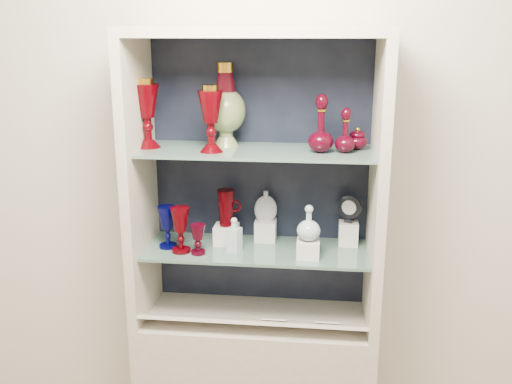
# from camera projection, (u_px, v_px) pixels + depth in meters

# --- Properties ---
(wall_back) EXTENTS (3.50, 0.02, 2.80)m
(wall_back) POSITION_uv_depth(u_px,v_px,m) (262.00, 156.00, 2.48)
(wall_back) COLOR silver
(wall_back) RESTS_ON ground
(cabinet_back_panel) EXTENTS (0.98, 0.02, 1.15)m
(cabinet_back_panel) POSITION_uv_depth(u_px,v_px,m) (261.00, 175.00, 2.47)
(cabinet_back_panel) COLOR black
(cabinet_back_panel) RESTS_ON cabinet_base
(cabinet_side_left) EXTENTS (0.04, 0.40, 1.15)m
(cabinet_side_left) POSITION_uv_depth(u_px,v_px,m) (140.00, 183.00, 2.34)
(cabinet_side_left) COLOR #B9AF9D
(cabinet_side_left) RESTS_ON cabinet_base
(cabinet_side_right) EXTENTS (0.04, 0.40, 1.15)m
(cabinet_side_right) POSITION_uv_depth(u_px,v_px,m) (378.00, 190.00, 2.23)
(cabinet_side_right) COLOR #B9AF9D
(cabinet_side_right) RESTS_ON cabinet_base
(cabinet_top_cap) EXTENTS (1.00, 0.40, 0.04)m
(cabinet_top_cap) POSITION_uv_depth(u_px,v_px,m) (256.00, 32.00, 2.12)
(cabinet_top_cap) COLOR #B9AF9D
(cabinet_top_cap) RESTS_ON cabinet_side_left
(shelf_lower) EXTENTS (0.92, 0.34, 0.01)m
(shelf_lower) POSITION_uv_depth(u_px,v_px,m) (257.00, 250.00, 2.38)
(shelf_lower) COLOR slate
(shelf_lower) RESTS_ON cabinet_side_left
(shelf_upper) EXTENTS (0.92, 0.34, 0.01)m
(shelf_upper) POSITION_uv_depth(u_px,v_px,m) (257.00, 151.00, 2.27)
(shelf_upper) COLOR slate
(shelf_upper) RESTS_ON cabinet_side_left
(label_ledge) EXTENTS (0.92, 0.17, 0.09)m
(label_ledge) POSITION_uv_depth(u_px,v_px,m) (253.00, 322.00, 2.33)
(label_ledge) COLOR #B9AF9D
(label_ledge) RESTS_ON cabinet_base
(label_card_0) EXTENTS (0.10, 0.06, 0.03)m
(label_card_0) POSITION_uv_depth(u_px,v_px,m) (327.00, 322.00, 2.29)
(label_card_0) COLOR white
(label_card_0) RESTS_ON label_ledge
(label_card_1) EXTENTS (0.10, 0.06, 0.03)m
(label_card_1) POSITION_uv_depth(u_px,v_px,m) (274.00, 319.00, 2.31)
(label_card_1) COLOR white
(label_card_1) RESTS_ON label_ledge
(pedestal_lamp_left) EXTENTS (0.13, 0.13, 0.28)m
(pedestal_lamp_left) POSITION_uv_depth(u_px,v_px,m) (147.00, 113.00, 2.27)
(pedestal_lamp_left) COLOR #4B0006
(pedestal_lamp_left) RESTS_ON shelf_upper
(pedestal_lamp_right) EXTENTS (0.12, 0.12, 0.26)m
(pedestal_lamp_right) POSITION_uv_depth(u_px,v_px,m) (211.00, 119.00, 2.19)
(pedestal_lamp_right) COLOR #4B0006
(pedestal_lamp_right) RESTS_ON shelf_upper
(enamel_urn) EXTENTS (0.20, 0.20, 0.33)m
(enamel_urn) POSITION_uv_depth(u_px,v_px,m) (226.00, 105.00, 2.30)
(enamel_urn) COLOR #09470F
(enamel_urn) RESTS_ON shelf_upper
(ruby_decanter_a) EXTENTS (0.11, 0.11, 0.25)m
(ruby_decanter_a) POSITION_uv_depth(u_px,v_px,m) (321.00, 120.00, 2.18)
(ruby_decanter_a) COLOR #3D0310
(ruby_decanter_a) RESTS_ON shelf_upper
(ruby_decanter_b) EXTENTS (0.09, 0.09, 0.18)m
(ruby_decanter_b) POSITION_uv_depth(u_px,v_px,m) (346.00, 129.00, 2.18)
(ruby_decanter_b) COLOR #3D0310
(ruby_decanter_b) RESTS_ON shelf_upper
(lidded_bowl) EXTENTS (0.09, 0.09, 0.09)m
(lidded_bowl) POSITION_uv_depth(u_px,v_px,m) (357.00, 138.00, 2.25)
(lidded_bowl) COLOR #3D0310
(lidded_bowl) RESTS_ON shelf_upper
(cobalt_goblet) EXTENTS (0.08, 0.08, 0.18)m
(cobalt_goblet) POSITION_uv_depth(u_px,v_px,m) (167.00, 227.00, 2.37)
(cobalt_goblet) COLOR #01023E
(cobalt_goblet) RESTS_ON shelf_lower
(ruby_goblet_tall) EXTENTS (0.10, 0.10, 0.19)m
(ruby_goblet_tall) POSITION_uv_depth(u_px,v_px,m) (181.00, 230.00, 2.32)
(ruby_goblet_tall) COLOR #4B0006
(ruby_goblet_tall) RESTS_ON shelf_lower
(ruby_goblet_small) EXTENTS (0.08, 0.08, 0.12)m
(ruby_goblet_small) POSITION_uv_depth(u_px,v_px,m) (198.00, 239.00, 2.30)
(ruby_goblet_small) COLOR #3D0310
(ruby_goblet_small) RESTS_ON shelf_lower
(riser_ruby_pitcher) EXTENTS (0.10, 0.10, 0.08)m
(riser_ruby_pitcher) POSITION_uv_depth(u_px,v_px,m) (226.00, 234.00, 2.43)
(riser_ruby_pitcher) COLOR silver
(riser_ruby_pitcher) RESTS_ON shelf_lower
(ruby_pitcher) EXTENTS (0.12, 0.08, 0.16)m
(ruby_pitcher) POSITION_uv_depth(u_px,v_px,m) (226.00, 208.00, 2.40)
(ruby_pitcher) COLOR #4B0006
(ruby_pitcher) RESTS_ON riser_ruby_pitcher
(clear_square_bottle) EXTENTS (0.07, 0.07, 0.15)m
(clear_square_bottle) POSITION_uv_depth(u_px,v_px,m) (234.00, 234.00, 2.33)
(clear_square_bottle) COLOR #ADC2C8
(clear_square_bottle) RESTS_ON shelf_lower
(riser_flat_flask) EXTENTS (0.09, 0.09, 0.09)m
(riser_flat_flask) POSITION_uv_depth(u_px,v_px,m) (266.00, 230.00, 2.46)
(riser_flat_flask) COLOR silver
(riser_flat_flask) RESTS_ON shelf_lower
(flat_flask) EXTENTS (0.10, 0.05, 0.14)m
(flat_flask) POSITION_uv_depth(u_px,v_px,m) (266.00, 205.00, 2.43)
(flat_flask) COLOR #AEB4C1
(flat_flask) RESTS_ON riser_flat_flask
(riser_clear_round_decanter) EXTENTS (0.09, 0.09, 0.07)m
(riser_clear_round_decanter) POSITION_uv_depth(u_px,v_px,m) (308.00, 249.00, 2.28)
(riser_clear_round_decanter) COLOR silver
(riser_clear_round_decanter) RESTS_ON shelf_lower
(clear_round_decanter) EXTENTS (0.12, 0.12, 0.14)m
(clear_round_decanter) POSITION_uv_depth(u_px,v_px,m) (309.00, 224.00, 2.25)
(clear_round_decanter) COLOR #ADC2C8
(clear_round_decanter) RESTS_ON riser_clear_round_decanter
(riser_cameo_medallion) EXTENTS (0.08, 0.08, 0.10)m
(riser_cameo_medallion) POSITION_uv_depth(u_px,v_px,m) (348.00, 233.00, 2.41)
(riser_cameo_medallion) COLOR silver
(riser_cameo_medallion) RESTS_ON shelf_lower
(cameo_medallion) EXTENTS (0.11, 0.07, 0.12)m
(cameo_medallion) POSITION_uv_depth(u_px,v_px,m) (349.00, 208.00, 2.38)
(cameo_medallion) COLOR black
(cameo_medallion) RESTS_ON riser_cameo_medallion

